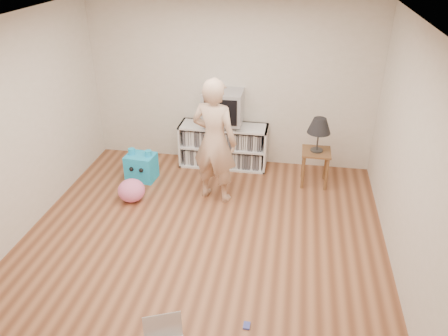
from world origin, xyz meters
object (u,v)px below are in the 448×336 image
laptop (164,336)px  plush_pink (131,190)px  media_unit (224,145)px  side_table (316,159)px  plush_blue (141,167)px  person (214,141)px  dvd_deck (223,123)px  table_lamp (319,126)px  crt_tv (223,106)px

laptop → plush_pink: (-1.16, 2.30, 0.09)m
media_unit → side_table: size_ratio=2.55×
side_table → plush_blue: size_ratio=1.10×
laptop → person: bearing=67.4°
plush_blue → dvd_deck: bearing=35.0°
table_lamp → laptop: (-1.41, -3.23, -0.87)m
crt_tv → side_table: crt_tv is taller
crt_tv → side_table: bearing=-14.1°
side_table → plush_pink: bearing=-160.1°
side_table → person: size_ratio=0.31×
dvd_deck → side_table: 1.54m
crt_tv → plush_blue: size_ratio=1.20×
crt_tv → table_lamp: 1.51m
crt_tv → table_lamp: size_ratio=1.17×
person → plush_pink: (-1.15, -0.29, -0.73)m
media_unit → laptop: size_ratio=3.14×
dvd_deck → laptop: dvd_deck is taller
dvd_deck → laptop: 3.66m
crt_tv → plush_pink: (-1.10, -1.30, -0.86)m
crt_tv → person: person is taller
dvd_deck → plush_pink: size_ratio=1.17×
crt_tv → plush_pink: bearing=-130.4°
crt_tv → side_table: (1.46, -0.37, -0.60)m
person → plush_pink: person is taller
crt_tv → media_unit: bearing=90.0°
media_unit → table_lamp: bearing=-14.8°
media_unit → crt_tv: (0.00, -0.02, 0.67)m
dvd_deck → table_lamp: (1.46, -0.37, 0.21)m
media_unit → plush_pink: bearing=-130.0°
dvd_deck → table_lamp: bearing=-14.2°
table_lamp → media_unit: bearing=165.2°
table_lamp → laptop: bearing=-113.5°
dvd_deck → plush_blue: (-1.17, -0.67, -0.52)m
table_lamp → person: 1.55m
table_lamp → person: person is taller
crt_tv → laptop: (0.05, -3.60, -0.95)m
table_lamp → plush_blue: (-2.63, -0.30, -0.73)m
media_unit → plush_pink: media_unit is taller
media_unit → dvd_deck: (0.00, -0.02, 0.39)m
crt_tv → person: (0.05, -1.01, -0.13)m
person → table_lamp: bearing=-140.7°
side_table → plush_blue: bearing=-173.4°
side_table → media_unit: bearing=165.2°
crt_tv → plush_pink: 1.91m
dvd_deck → table_lamp: size_ratio=0.87×
side_table → crt_tv: bearing=165.9°
side_table → person: 1.62m
media_unit → plush_blue: size_ratio=2.79×
media_unit → plush_pink: size_ratio=3.65×
person → plush_blue: 1.44m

